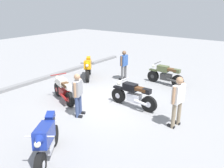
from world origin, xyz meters
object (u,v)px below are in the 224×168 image
Objects in this scene: motorcycle_black_cruiser at (133,95)px; motorcycle_orange_sportbike at (88,68)px; motorcycle_blue_sportbike at (46,139)px; person_in_gray_shirt at (78,93)px; motorcycle_cream_vintage at (64,90)px; person_in_white_shirt at (178,99)px; motorcycle_olive_vintage at (165,75)px; person_in_blue_shirt at (124,64)px.

motorcycle_orange_sportbike is (1.78, 4.01, 0.07)m from motorcycle_black_cruiser.
person_in_gray_shirt is at bearing 167.83° from motorcycle_blue_sportbike.
motorcycle_orange_sportbike is at bearing -45.26° from motorcycle_cream_vintage.
person_in_white_shirt is at bearing -149.59° from motorcycle_cream_vintage.
motorcycle_olive_vintage is at bearing 142.71° from motorcycle_blue_sportbike.
motorcycle_blue_sportbike is at bearing 152.26° from motorcycle_cream_vintage.
person_in_blue_shirt is at bearing -27.74° from person_in_white_shirt.
person_in_gray_shirt is 0.92× the size of person_in_white_shirt.
motorcycle_orange_sportbike is at bearing -11.43° from person_in_white_shirt.
motorcycle_cream_vintage is 2.96m from motorcycle_black_cruiser.
motorcycle_blue_sportbike is 2.63m from person_in_gray_shirt.
motorcycle_blue_sportbike is at bearing 69.89° from person_in_white_shirt.
person_in_white_shirt is (-3.79, -2.12, 0.53)m from motorcycle_olive_vintage.
motorcycle_blue_sportbike reaches higher than motorcycle_black_cruiser.
person_in_white_shirt is (3.73, -2.08, 0.42)m from motorcycle_blue_sportbike.
motorcycle_cream_vintage is 1.13× the size of motorcycle_blue_sportbike.
person_in_gray_shirt is at bearing 57.47° from motorcycle_black_cruiser.
motorcycle_blue_sportbike is 7.52m from motorcycle_olive_vintage.
motorcycle_orange_sportbike is at bearing 27.14° from person_in_blue_shirt.
motorcycle_olive_vintage is at bearing -85.59° from motorcycle_black_cruiser.
motorcycle_cream_vintage is at bearing 25.65° from motorcycle_black_cruiser.
motorcycle_black_cruiser reaches higher than motorcycle_cream_vintage.
person_in_gray_shirt is at bearing 32.23° from person_in_white_shirt.
motorcycle_black_cruiser is 1.27× the size of motorcycle_orange_sportbike.
motorcycle_blue_sportbike is 7.24m from person_in_blue_shirt.
person_in_white_shirt is (-0.45, -1.96, 0.49)m from motorcycle_black_cruiser.
motorcycle_cream_vintage is 1.14× the size of motorcycle_orange_sportbike.
motorcycle_olive_vintage is at bearing 73.51° from motorcycle_orange_sportbike.
person_in_white_shirt is at bearing 141.75° from person_in_blue_shirt.
motorcycle_blue_sportbike is 0.85× the size of motorcycle_olive_vintage.
motorcycle_black_cruiser is 1.32× the size of person_in_blue_shirt.
person_in_blue_shirt is (4.54, 1.04, -0.02)m from person_in_gray_shirt.
motorcycle_blue_sportbike is at bearing -88.36° from person_in_gray_shirt.
motorcycle_blue_sportbike is 1.05× the size of person_in_blue_shirt.
person_in_gray_shirt is 1.02× the size of person_in_blue_shirt.
motorcycle_blue_sportbike is 0.79× the size of motorcycle_black_cruiser.
motorcycle_orange_sportbike is 1.04× the size of person_in_blue_shirt.
person_in_blue_shirt is at bearing -48.38° from motorcycle_black_cruiser.
motorcycle_cream_vintage is 4.76m from person_in_white_shirt.
motorcycle_cream_vintage is 1.19× the size of person_in_blue_shirt.
person_in_blue_shirt is 5.30m from person_in_white_shirt.
motorcycle_blue_sportbike is at bearing -5.47° from motorcycle_orange_sportbike.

